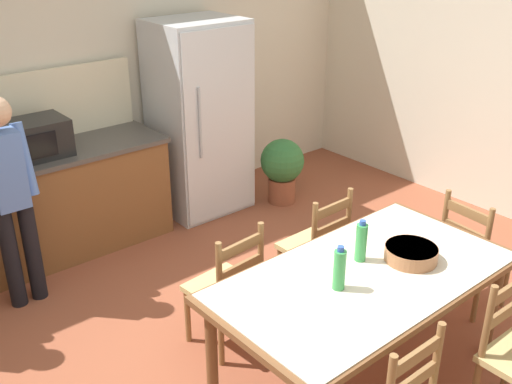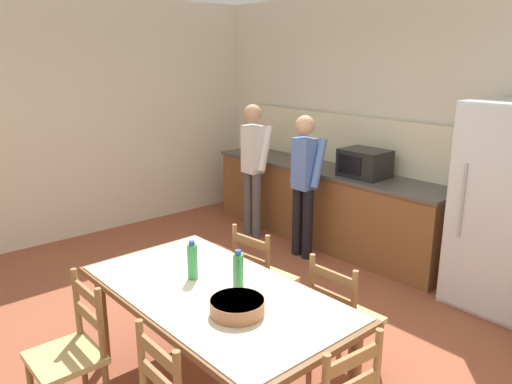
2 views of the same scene
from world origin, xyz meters
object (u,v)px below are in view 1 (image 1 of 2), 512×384
Objects in this scene: person_at_counter at (10,193)px; serving_bowl at (411,253)px; chair_side_far_left at (227,288)px; bottle_near_centre at (339,269)px; chair_side_far_right at (317,247)px; dining_table at (364,285)px; microwave at (35,138)px; chair_head_end at (472,253)px; bottle_off_centre at (361,242)px; refrigerator at (200,118)px; potted_plant at (282,166)px.

serving_bowl is at bearing -144.21° from person_at_counter.
serving_bowl is at bearing 125.92° from chair_side_far_left.
person_at_counter is at bearing 115.89° from bottle_near_centre.
chair_side_far_right is 0.57× the size of person_at_counter.
dining_table is 6.97× the size of bottle_near_centre.
chair_side_far_right is (0.84, 0.01, 0.00)m from chair_side_far_left.
microwave is 2.77m from bottle_near_centre.
chair_head_end is 3.35m from person_at_counter.
person_at_counter reaches higher than chair_side_far_left.
serving_bowl is 2.77m from person_at_counter.
dining_table is 1.25m from chair_head_end.
bottle_off_centre is at bearing 21.41° from bottle_near_centre.
microwave is at bearing 43.19° from chair_head_end.
microwave is at bearing 113.70° from serving_bowl.
bottle_off_centre is at bearing -103.08° from refrigerator.
person_at_counter reaches higher than dining_table.
dining_table is at bearing 113.05° from chair_side_far_left.
potted_plant is (0.96, 1.45, -0.06)m from chair_side_far_right.
bottle_near_centre and bottle_off_centre have the same top height.
serving_bowl is 0.35× the size of chair_side_far_right.
chair_side_far_left reaches higher than dining_table.
dining_table is 0.93m from chair_side_far_right.
chair_side_far_left reaches higher than potted_plant.
chair_head_end is (1.14, -0.11, -0.45)m from bottle_off_centre.
bottle_off_centre is 0.95m from chair_side_far_left.
chair_side_far_right is at bearing 84.31° from serving_bowl.
chair_head_end is 0.57× the size of person_at_counter.
chair_side_far_right is at bearing -55.55° from microwave.
bottle_off_centre is 2.52m from potted_plant.
refrigerator is 2.83m from bottle_near_centre.
person_at_counter is at bearing 124.04° from bottle_off_centre.
person_at_counter is at bearing 125.79° from serving_bowl.
microwave reaches higher than bottle_near_centre.
dining_table is 2.82× the size of potted_plant.
bottle_off_centre is at bearing -121.14° from potted_plant.
bottle_near_centre reaches higher than chair_side_far_left.
bottle_near_centre is 0.93m from chair_side_far_left.
microwave is 1.85× the size of bottle_off_centre.
bottle_near_centre is at bearing -108.95° from refrigerator.
person_at_counter is (-1.05, 2.17, 0.01)m from bottle_near_centre.
bottle_near_centre is (-0.92, -2.67, -0.03)m from refrigerator.
person_at_counter is (-1.62, 2.24, 0.08)m from serving_bowl.
chair_head_end is at bearing 134.62° from chair_side_far_right.
dining_table reaches higher than potted_plant.
bottle_near_centre is 0.84× the size of serving_bowl.
chair_side_far_right is (0.32, 0.67, -0.45)m from bottle_off_centre.
chair_side_far_right is at bearing 50.89° from bottle_near_centre.
chair_side_far_right reaches higher than serving_bowl.
potted_plant is (1.04, 2.31, -0.43)m from serving_bowl.
microwave is at bearing 108.19° from dining_table.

